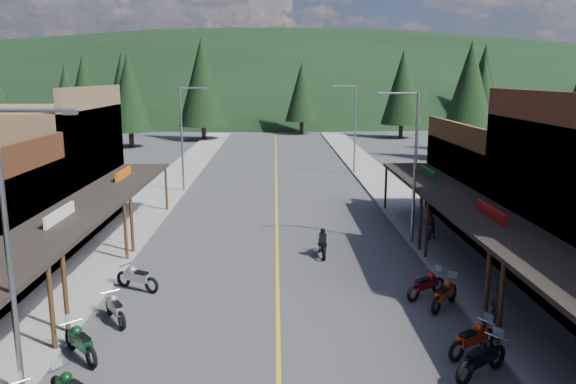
{
  "coord_description": "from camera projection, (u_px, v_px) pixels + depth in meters",
  "views": [
    {
      "loc": [
        -0.07,
        -20.25,
        8.74
      ],
      "look_at": [
        0.57,
        7.49,
        3.0
      ],
      "focal_mm": 35.0,
      "sensor_mm": 36.0,
      "label": 1
    }
  ],
  "objects": [
    {
      "name": "sidewalk_east",
      "position": [
        394.0,
        196.0,
        41.36
      ],
      "size": [
        3.4,
        94.0,
        0.15
      ],
      "primitive_type": "cube",
      "color": "gray",
      "rests_on": "ground"
    },
    {
      "name": "pine_3",
      "position": [
        302.0,
        91.0,
        84.99
      ],
      "size": [
        5.04,
        5.04,
        11.0
      ],
      "color": "black",
      "rests_on": "ground"
    },
    {
      "name": "pine_8",
      "position": [
        67.0,
        103.0,
        59.05
      ],
      "size": [
        4.48,
        4.48,
        10.0
      ],
      "color": "black",
      "rests_on": "ground"
    },
    {
      "name": "streetlight_1",
      "position": [
        184.0,
        134.0,
        42.08
      ],
      "size": [
        2.16,
        0.18,
        8.0
      ],
      "color": "gray",
      "rests_on": "ground"
    },
    {
      "name": "bike_east_8",
      "position": [
        426.0,
        283.0,
        22.46
      ],
      "size": [
        2.13,
        1.77,
        1.2
      ],
      "primitive_type": null,
      "rotation": [
        0.0,
        0.0,
        -0.96
      ],
      "color": "maroon",
      "rests_on": "ground"
    },
    {
      "name": "pine_9",
      "position": [
        483.0,
        97.0,
        64.9
      ],
      "size": [
        4.93,
        4.93,
        10.8
      ],
      "color": "black",
      "rests_on": "ground"
    },
    {
      "name": "centerline",
      "position": [
        276.0,
        197.0,
        41.18
      ],
      "size": [
        0.15,
        90.0,
        0.01
      ],
      "primitive_type": "cube",
      "color": "gold",
      "rests_on": "ground"
    },
    {
      "name": "pine_4",
      "position": [
        403.0,
        87.0,
        79.28
      ],
      "size": [
        5.88,
        5.88,
        12.5
      ],
      "color": "black",
      "rests_on": "ground"
    },
    {
      "name": "bike_east_6",
      "position": [
        473.0,
        337.0,
        17.81
      ],
      "size": [
        2.17,
        1.75,
        1.22
      ],
      "primitive_type": null,
      "rotation": [
        0.0,
        0.0,
        -1.0
      ],
      "color": "#B42A0C",
      "rests_on": "ground"
    },
    {
      "name": "ground",
      "position": [
        278.0,
        308.0,
        21.6
      ],
      "size": [
        220.0,
        220.0,
        0.0
      ],
      "primitive_type": "plane",
      "color": "#38383A",
      "rests_on": "ground"
    },
    {
      "name": "shop_west_3",
      "position": [
        33.0,
        171.0,
        31.64
      ],
      "size": [
        10.9,
        10.2,
        8.2
      ],
      "color": "brown",
      "rests_on": "ground"
    },
    {
      "name": "rider_on_bike",
      "position": [
        322.0,
        244.0,
        27.67
      ],
      "size": [
        0.74,
        1.98,
        1.49
      ],
      "rotation": [
        0.0,
        0.0,
        0.04
      ],
      "color": "black",
      "rests_on": "ground"
    },
    {
      "name": "pine_1",
      "position": [
        123.0,
        86.0,
        88.12
      ],
      "size": [
        5.88,
        5.88,
        12.5
      ],
      "color": "black",
      "rests_on": "ground"
    },
    {
      "name": "pine_7",
      "position": [
        84.0,
        85.0,
        93.82
      ],
      "size": [
        5.88,
        5.88,
        12.5
      ],
      "color": "black",
      "rests_on": "ground"
    },
    {
      "name": "pine_5",
      "position": [
        484.0,
        81.0,
        91.23
      ],
      "size": [
        6.72,
        6.72,
        14.0
      ],
      "color": "black",
      "rests_on": "ground"
    },
    {
      "name": "streetlight_2",
      "position": [
        412.0,
        161.0,
        28.68
      ],
      "size": [
        2.16,
        0.18,
        8.0
      ],
      "color": "gray",
      "rests_on": "ground"
    },
    {
      "name": "bike_west_7",
      "position": [
        115.0,
        307.0,
        20.2
      ],
      "size": [
        1.68,
        2.11,
        1.18
      ],
      "primitive_type": null,
      "rotation": [
        0.0,
        0.0,
        0.56
      ],
      "color": "gray",
      "rests_on": "ground"
    },
    {
      "name": "pine_2",
      "position": [
        202.0,
        82.0,
        76.54
      ],
      "size": [
        6.72,
        6.72,
        14.0
      ],
      "color": "black",
      "rests_on": "ground"
    },
    {
      "name": "bike_east_5",
      "position": [
        482.0,
        356.0,
        16.5
      ],
      "size": [
        2.3,
        1.97,
        1.31
      ],
      "primitive_type": null,
      "rotation": [
        0.0,
        0.0,
        -0.94
      ],
      "color": "black",
      "rests_on": "ground"
    },
    {
      "name": "pine_10",
      "position": [
        129.0,
        92.0,
        68.77
      ],
      "size": [
        5.38,
        5.38,
        11.6
      ],
      "color": "black",
      "rests_on": "ground"
    },
    {
      "name": "bike_east_7",
      "position": [
        445.0,
        293.0,
        21.45
      ],
      "size": [
        1.93,
        2.14,
        1.24
      ],
      "primitive_type": null,
      "rotation": [
        0.0,
        0.0,
        -0.68
      ],
      "color": "#AE3C0C",
      "rests_on": "ground"
    },
    {
      "name": "streetlight_3",
      "position": [
        353.0,
        125.0,
        50.22
      ],
      "size": [
        2.16,
        0.18,
        8.0
      ],
      "color": "gray",
      "rests_on": "ground"
    },
    {
      "name": "bike_west_8",
      "position": [
        137.0,
        276.0,
        23.23
      ],
      "size": [
        2.22,
        1.66,
        1.22
      ],
      "primitive_type": null,
      "rotation": [
        0.0,
        0.0,
        1.06
      ],
      "color": "gray",
      "rests_on": "ground"
    },
    {
      "name": "ridge_hill",
      "position": [
        275.0,
        109.0,
        153.76
      ],
      "size": [
        310.0,
        140.0,
        60.0
      ],
      "primitive_type": "ellipsoid",
      "color": "black",
      "rests_on": "ground"
    },
    {
      "name": "sidewalk_west",
      "position": [
        157.0,
        197.0,
        40.97
      ],
      "size": [
        3.4,
        94.0,
        0.15
      ],
      "primitive_type": "cube",
      "color": "gray",
      "rests_on": "ground"
    },
    {
      "name": "pedestrian_east_a",
      "position": [
        497.0,
        305.0,
        19.55
      ],
      "size": [
        0.42,
        0.6,
        1.56
      ],
      "primitive_type": "imported",
      "rotation": [
        0.0,
        0.0,
        -1.49
      ],
      "color": "#2D2132",
      "rests_on": "sidewalk_east"
    },
    {
      "name": "shop_east_3",
      "position": [
        514.0,
        186.0,
        32.46
      ],
      "size": [
        10.9,
        10.2,
        6.2
      ],
      "color": "#4C2D16",
      "rests_on": "ground"
    },
    {
      "name": "bike_west_6",
      "position": [
        80.0,
        341.0,
        17.54
      ],
      "size": [
        2.0,
        2.13,
        1.25
      ],
      "primitive_type": null,
      "rotation": [
        0.0,
        0.0,
        0.73
      ],
      "color": "#0B3A21",
      "rests_on": "ground"
    },
    {
      "name": "pine_11",
      "position": [
        469.0,
        92.0,
        57.79
      ],
      "size": [
        5.82,
        5.82,
        12.4
      ],
      "color": "black",
      "rests_on": "ground"
    },
    {
      "name": "streetlight_0",
      "position": [
        13.0,
        243.0,
        14.66
      ],
      "size": [
        2.16,
        0.18,
        8.0
      ],
      "color": "gray",
      "rests_on": "ground"
    },
    {
      "name": "pedestrian_east_b",
      "position": [
        429.0,
        224.0,
        30.0
      ],
      "size": [
        0.91,
        0.81,
        1.63
      ],
      "primitive_type": "imported",
      "rotation": [
        0.0,
        0.0,
        3.7
      ],
      "color": "brown",
      "rests_on": "sidewalk_east"
    }
  ]
}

